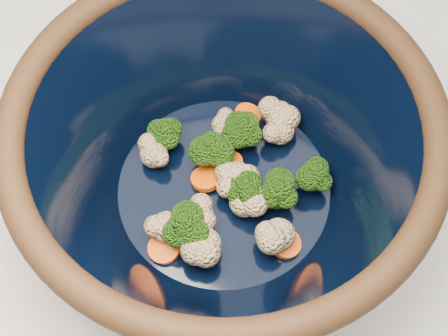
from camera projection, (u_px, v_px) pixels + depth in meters
The scene contains 3 objects.
counter at pixel (241, 288), 1.09m from camera, with size 1.20×1.20×0.90m, color silver.
mixing_bowl at pixel (224, 159), 0.59m from camera, with size 0.50×0.50×0.17m.
vegetable_pile at pixel (230, 178), 0.62m from camera, with size 0.20×0.22×0.05m.
Camera 1 is at (0.20, -0.29, 1.51)m, focal length 50.00 mm.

